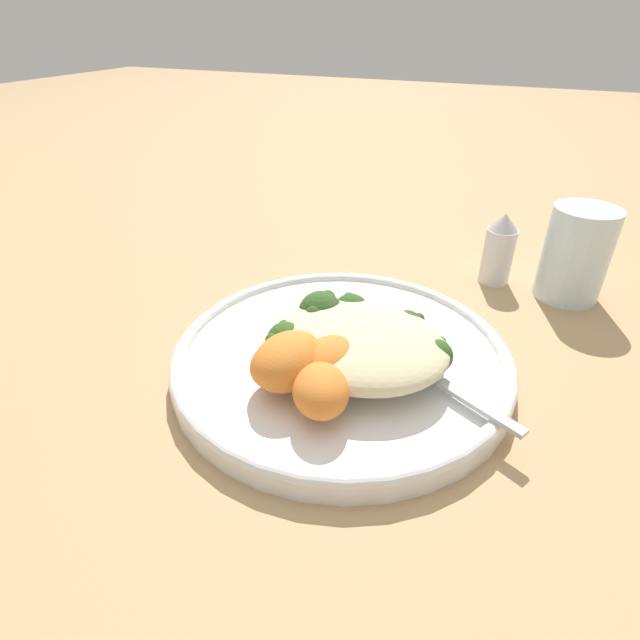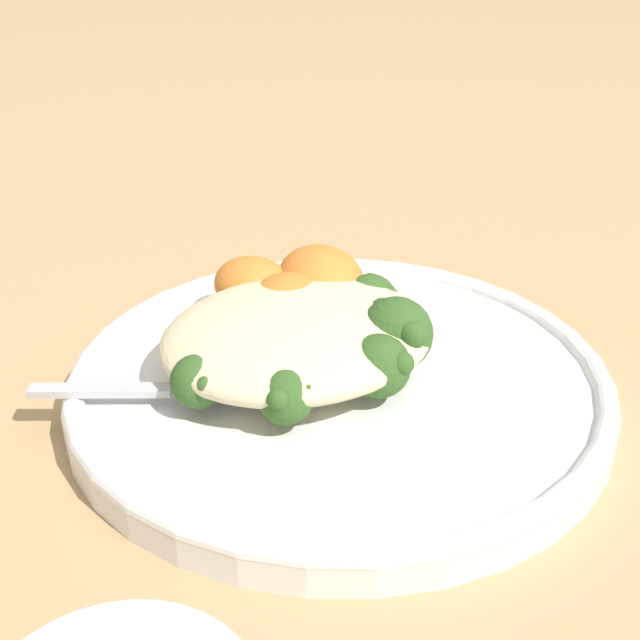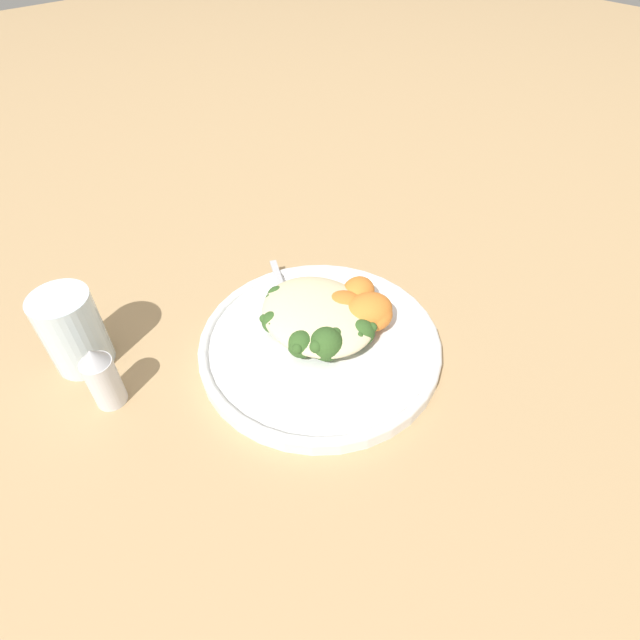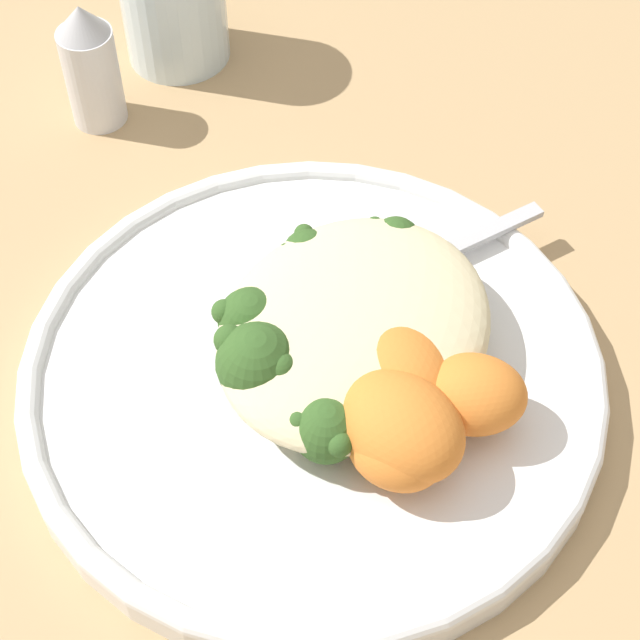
{
  "view_description": "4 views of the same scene",
  "coord_description": "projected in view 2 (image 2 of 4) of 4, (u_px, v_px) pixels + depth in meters",
  "views": [
    {
      "loc": [
        -0.14,
        0.33,
        0.27
      ],
      "look_at": [
        -0.0,
        0.0,
        0.05
      ],
      "focal_mm": 28.0,
      "sensor_mm": 36.0,
      "label": 1
    },
    {
      "loc": [
        -0.22,
        -0.36,
        0.27
      ],
      "look_at": [
        -0.04,
        -0.01,
        0.06
      ],
      "focal_mm": 50.0,
      "sensor_mm": 36.0,
      "label": 2
    },
    {
      "loc": [
        0.29,
        -0.27,
        0.45
      ],
      "look_at": [
        -0.03,
        0.01,
        0.03
      ],
      "focal_mm": 28.0,
      "sensor_mm": 36.0,
      "label": 3
    },
    {
      "loc": [
        0.23,
        0.17,
        0.45
      ],
      "look_at": [
        -0.03,
        -0.01,
        0.04
      ],
      "focal_mm": 60.0,
      "sensor_mm": 36.0,
      "label": 4
    }
  ],
  "objects": [
    {
      "name": "broccoli_stalk_0",
      "position": [
        229.0,
        367.0,
        0.45
      ],
      "size": [
        0.09,
        0.07,
        0.03
      ],
      "rotation": [
        0.0,
        0.0,
        3.66
      ],
      "color": "#ADC675",
      "rests_on": "plate"
    },
    {
      "name": "broccoli_stalk_3",
      "position": [
        378.0,
        334.0,
        0.47
      ],
      "size": [
        0.07,
        0.09,
        0.04
      ],
      "rotation": [
        0.0,
        0.0,
        5.36
      ],
      "color": "#ADC675",
      "rests_on": "plate"
    },
    {
      "name": "sweet_potato_chunk_0",
      "position": [
        254.0,
        286.0,
        0.52
      ],
      "size": [
        0.06,
        0.06,
        0.03
      ],
      "primitive_type": "ellipsoid",
      "rotation": [
        0.0,
        0.0,
        5.19
      ],
      "color": "orange",
      "rests_on": "plate"
    },
    {
      "name": "spoon",
      "position": [
        185.0,
        387.0,
        0.45
      ],
      "size": [
        0.11,
        0.07,
        0.01
      ],
      "rotation": [
        0.0,
        0.0,
        2.67
      ],
      "color": "#B7B7BC",
      "rests_on": "plate"
    },
    {
      "name": "sweet_potato_chunk_3",
      "position": [
        289.0,
        308.0,
        0.5
      ],
      "size": [
        0.07,
        0.08,
        0.04
      ],
      "primitive_type": "ellipsoid",
      "rotation": [
        0.0,
        0.0,
        1.05
      ],
      "color": "orange",
      "rests_on": "plate"
    },
    {
      "name": "broccoli_stalk_1",
      "position": [
        288.0,
        371.0,
        0.45
      ],
      "size": [
        0.07,
        0.11,
        0.03
      ],
      "rotation": [
        0.0,
        0.0,
        4.24
      ],
      "color": "#ADC675",
      "rests_on": "plate"
    },
    {
      "name": "broccoli_stalk_4",
      "position": [
        352.0,
        308.0,
        0.5
      ],
      "size": [
        0.08,
        0.03,
        0.03
      ],
      "rotation": [
        0.0,
        0.0,
        6.19
      ],
      "color": "#ADC675",
      "rests_on": "plate"
    },
    {
      "name": "sweet_potato_chunk_2",
      "position": [
        333.0,
        282.0,
        0.53
      ],
      "size": [
        0.04,
        0.05,
        0.03
      ],
      "primitive_type": "ellipsoid",
      "rotation": [
        0.0,
        0.0,
        1.61
      ],
      "color": "orange",
      "rests_on": "plate"
    },
    {
      "name": "plate",
      "position": [
        339.0,
        383.0,
        0.48
      ],
      "size": [
        0.29,
        0.29,
        0.02
      ],
      "color": "white",
      "rests_on": "ground_plane"
    },
    {
      "name": "ground_plane",
      "position": [
        370.0,
        392.0,
        0.49
      ],
      "size": [
        4.0,
        4.0,
        0.0
      ],
      "primitive_type": "plane",
      "color": "tan"
    },
    {
      "name": "broccoli_stalk_2",
      "position": [
        352.0,
        355.0,
        0.46
      ],
      "size": [
        0.05,
        0.11,
        0.03
      ],
      "rotation": [
        0.0,
        0.0,
        4.94
      ],
      "color": "#ADC675",
      "rests_on": "plate"
    },
    {
      "name": "sweet_potato_chunk_1",
      "position": [
        320.0,
        282.0,
        0.52
      ],
      "size": [
        0.06,
        0.07,
        0.04
      ],
      "primitive_type": "ellipsoid",
      "rotation": [
        0.0,
        0.0,
        4.52
      ],
      "color": "orange",
      "rests_on": "plate"
    },
    {
      "name": "quinoa_mound",
      "position": [
        298.0,
        335.0,
        0.47
      ],
      "size": [
        0.15,
        0.13,
        0.03
      ],
      "primitive_type": "ellipsoid",
      "color": "beige",
      "rests_on": "plate"
    }
  ]
}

